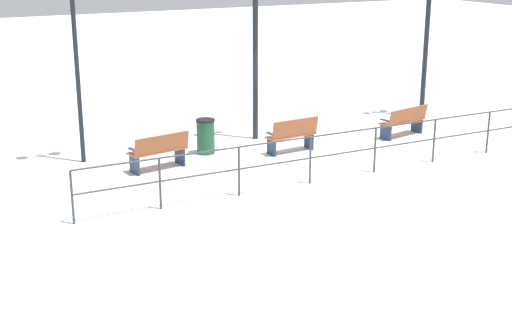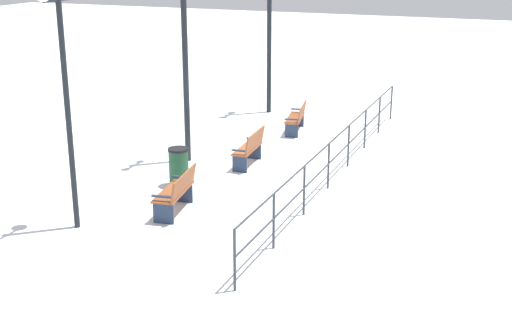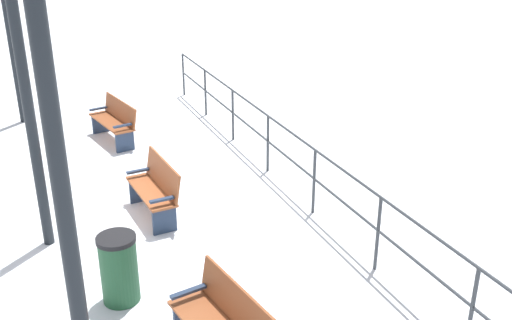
{
  "view_description": "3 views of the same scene",
  "coord_description": "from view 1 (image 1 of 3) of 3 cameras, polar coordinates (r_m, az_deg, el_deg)",
  "views": [
    {
      "loc": [
        -16.04,
        9.32,
        5.36
      ],
      "look_at": [
        -1.88,
        1.96,
        0.53
      ],
      "focal_mm": 50.83,
      "sensor_mm": 36.0,
      "label": 1
    },
    {
      "loc": [
        -6.78,
        15.79,
        5.57
      ],
      "look_at": [
        -0.91,
        1.42,
        0.66
      ],
      "focal_mm": 48.2,
      "sensor_mm": 36.0,
      "label": 2
    },
    {
      "loc": [
        1.74,
        8.53,
        4.64
      ],
      "look_at": [
        -1.74,
        0.41,
        0.88
      ],
      "focal_mm": 41.68,
      "sensor_mm": 36.0,
      "label": 3
    }
  ],
  "objects": [
    {
      "name": "ground_plane",
      "position": [
        19.31,
        2.6,
        0.7
      ],
      "size": [
        80.0,
        80.0,
        0.0
      ],
      "primitive_type": "plane",
      "color": "white",
      "rests_on": "ground"
    },
    {
      "name": "bench_nearest",
      "position": [
        21.05,
        11.58,
        3.04
      ],
      "size": [
        0.79,
        1.62,
        0.88
      ],
      "rotation": [
        0.0,
        0.0,
        0.2
      ],
      "color": "brown",
      "rests_on": "ground"
    },
    {
      "name": "bench_second",
      "position": [
        19.05,
        2.88,
        2.0
      ],
      "size": [
        0.59,
        1.43,
        0.95
      ],
      "rotation": [
        0.0,
        0.0,
        0.08
      ],
      "color": "brown",
      "rests_on": "ground"
    },
    {
      "name": "bench_third",
      "position": [
        17.73,
        -7.65,
        0.71
      ],
      "size": [
        0.78,
        1.53,
        0.93
      ],
      "rotation": [
        0.0,
        0.0,
        0.17
      ],
      "color": "brown",
      "rests_on": "ground"
    },
    {
      "name": "lamppost_near",
      "position": [
        23.27,
        13.4,
        11.33
      ],
      "size": [
        0.29,
        0.99,
        5.11
      ],
      "color": "black",
      "rests_on": "ground"
    },
    {
      "name": "lamppost_middle",
      "position": [
        19.95,
        -0.05,
        10.22
      ],
      "size": [
        0.23,
        0.96,
        5.09
      ],
      "color": "black",
      "rests_on": "ground"
    },
    {
      "name": "lamppost_far",
      "position": [
        18.18,
        -14.18,
        10.81
      ],
      "size": [
        0.32,
        1.17,
        4.87
      ],
      "color": "black",
      "rests_on": "ground"
    },
    {
      "name": "waterfront_railing",
      "position": [
        17.03,
        6.92,
        1.01
      ],
      "size": [
        0.05,
        12.78,
        1.13
      ],
      "color": "#383D42",
      "rests_on": "ground"
    },
    {
      "name": "trash_bin",
      "position": [
        19.02,
        -3.98,
        1.88
      ],
      "size": [
        0.5,
        0.5,
        0.93
      ],
      "color": "#1E4C2D",
      "rests_on": "ground"
    }
  ]
}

